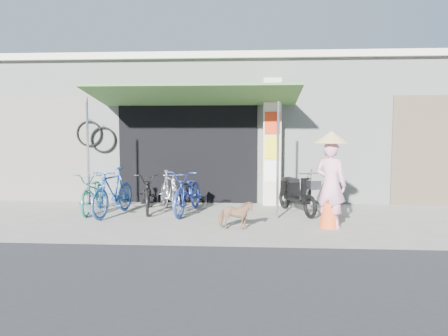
# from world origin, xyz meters

# --- Properties ---
(ground) EXTENTS (80.00, 80.00, 0.00)m
(ground) POSITION_xyz_m (0.00, 0.00, 0.00)
(ground) COLOR gray
(ground) RESTS_ON ground
(bicycle_shop) EXTENTS (12.30, 5.30, 3.66)m
(bicycle_shop) POSITION_xyz_m (-0.00, 5.09, 1.83)
(bicycle_shop) COLOR #A3A9A1
(bicycle_shop) RESTS_ON ground
(shop_pillar) EXTENTS (0.42, 0.44, 3.00)m
(shop_pillar) POSITION_xyz_m (0.85, 2.45, 1.50)
(shop_pillar) COLOR beige
(shop_pillar) RESTS_ON ground
(awning) EXTENTS (4.60, 1.88, 2.72)m
(awning) POSITION_xyz_m (-0.90, 1.63, 2.51)
(awning) COLOR #38622C
(awning) RESTS_ON ground
(neighbour_right) EXTENTS (2.60, 0.06, 2.60)m
(neighbour_right) POSITION_xyz_m (5.00, 2.59, 1.30)
(neighbour_right) COLOR brown
(neighbour_right) RESTS_ON ground
(neighbour_left) EXTENTS (2.60, 0.06, 2.60)m
(neighbour_left) POSITION_xyz_m (-5.00, 2.59, 1.30)
(neighbour_left) COLOR #6B665B
(neighbour_left) RESTS_ON ground
(bike_teal) EXTENTS (0.75, 1.72, 0.88)m
(bike_teal) POSITION_xyz_m (-3.06, 1.15, 0.44)
(bike_teal) COLOR #19715D
(bike_teal) RESTS_ON ground
(bike_blue) EXTENTS (0.79, 1.73, 1.01)m
(bike_blue) POSITION_xyz_m (-2.51, 0.82, 0.50)
(bike_blue) COLOR #214C99
(bike_blue) RESTS_ON ground
(bike_black) EXTENTS (0.92, 1.74, 0.87)m
(bike_black) POSITION_xyz_m (-1.88, 1.31, 0.43)
(bike_black) COLOR black
(bike_black) RESTS_ON ground
(bike_silver) EXTENTS (1.05, 1.55, 0.91)m
(bike_silver) POSITION_xyz_m (-1.42, 1.33, 0.45)
(bike_silver) COLOR silver
(bike_silver) RESTS_ON ground
(bike_navy) EXTENTS (0.88, 1.89, 0.95)m
(bike_navy) POSITION_xyz_m (-0.98, 1.14, 0.48)
(bike_navy) COLOR navy
(bike_navy) RESTS_ON ground
(street_dog) EXTENTS (0.63, 0.29, 0.53)m
(street_dog) POSITION_xyz_m (0.09, -0.31, 0.26)
(street_dog) COLOR tan
(street_dog) RESTS_ON ground
(moped) EXTENTS (0.78, 1.57, 0.93)m
(moped) POSITION_xyz_m (1.33, 1.37, 0.42)
(moped) COLOR black
(moped) RESTS_ON ground
(nun) EXTENTS (0.70, 0.65, 1.77)m
(nun) POSITION_xyz_m (1.82, -0.03, 0.88)
(nun) COLOR pink
(nun) RESTS_ON ground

